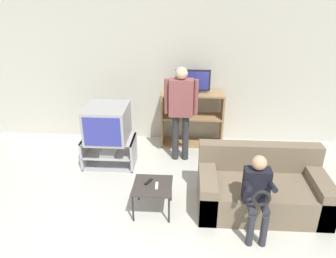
{
  "coord_description": "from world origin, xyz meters",
  "views": [
    {
      "loc": [
        0.46,
        -2.15,
        2.77
      ],
      "look_at": [
        0.2,
        1.93,
        0.9
      ],
      "focal_mm": 35.0,
      "sensor_mm": 36.0,
      "label": 1
    }
  ],
  "objects_px": {
    "tv_stand": "(110,152)",
    "couch": "(261,189)",
    "remote_control_white": "(157,186)",
    "remote_control_black": "(148,182)",
    "television_flat": "(193,82)",
    "snack_table": "(153,188)",
    "person_standing_adult": "(181,106)",
    "television_main": "(107,123)",
    "person_seated_child": "(257,191)",
    "media_shelf": "(192,118)"
  },
  "relations": [
    {
      "from": "tv_stand",
      "to": "couch",
      "type": "relative_size",
      "value": 0.5
    },
    {
      "from": "remote_control_white",
      "to": "remote_control_black",
      "type": "bearing_deg",
      "value": 142.45
    },
    {
      "from": "television_flat",
      "to": "remote_control_white",
      "type": "relative_size",
      "value": 4.13
    },
    {
      "from": "snack_table",
      "to": "person_standing_adult",
      "type": "distance_m",
      "value": 1.55
    },
    {
      "from": "tv_stand",
      "to": "snack_table",
      "type": "relative_size",
      "value": 1.66
    },
    {
      "from": "television_main",
      "to": "person_seated_child",
      "type": "distance_m",
      "value": 2.52
    },
    {
      "from": "tv_stand",
      "to": "television_flat",
      "type": "height_order",
      "value": "television_flat"
    },
    {
      "from": "couch",
      "to": "person_seated_child",
      "type": "xyz_separation_m",
      "value": [
        -0.17,
        -0.5,
        0.31
      ]
    },
    {
      "from": "snack_table",
      "to": "person_seated_child",
      "type": "relative_size",
      "value": 0.5
    },
    {
      "from": "television_main",
      "to": "television_flat",
      "type": "bearing_deg",
      "value": 32.85
    },
    {
      "from": "television_main",
      "to": "person_standing_adult",
      "type": "xyz_separation_m",
      "value": [
        1.14,
        0.27,
        0.21
      ]
    },
    {
      "from": "media_shelf",
      "to": "remote_control_black",
      "type": "xyz_separation_m",
      "value": [
        -0.56,
        -1.91,
        -0.1
      ]
    },
    {
      "from": "television_main",
      "to": "remote_control_black",
      "type": "distance_m",
      "value": 1.36
    },
    {
      "from": "remote_control_black",
      "to": "remote_control_white",
      "type": "relative_size",
      "value": 1.0
    },
    {
      "from": "couch",
      "to": "remote_control_white",
      "type": "bearing_deg",
      "value": -171.0
    },
    {
      "from": "couch",
      "to": "television_main",
      "type": "bearing_deg",
      "value": 157.22
    },
    {
      "from": "remote_control_white",
      "to": "person_standing_adult",
      "type": "xyz_separation_m",
      "value": [
        0.26,
        1.42,
        0.55
      ]
    },
    {
      "from": "tv_stand",
      "to": "remote_control_white",
      "type": "relative_size",
      "value": 5.71
    },
    {
      "from": "media_shelf",
      "to": "snack_table",
      "type": "bearing_deg",
      "value": -104.31
    },
    {
      "from": "remote_control_black",
      "to": "tv_stand",
      "type": "bearing_deg",
      "value": 154.43
    },
    {
      "from": "snack_table",
      "to": "television_main",
      "type": "bearing_deg",
      "value": 126.12
    },
    {
      "from": "media_shelf",
      "to": "television_flat",
      "type": "xyz_separation_m",
      "value": [
        -0.01,
        0.01,
        0.67
      ]
    },
    {
      "from": "television_flat",
      "to": "person_seated_child",
      "type": "bearing_deg",
      "value": -72.07
    },
    {
      "from": "tv_stand",
      "to": "media_shelf",
      "type": "relative_size",
      "value": 0.75
    },
    {
      "from": "television_flat",
      "to": "tv_stand",
      "type": "bearing_deg",
      "value": -147.21
    },
    {
      "from": "tv_stand",
      "to": "remote_control_black",
      "type": "bearing_deg",
      "value": -54.43
    },
    {
      "from": "remote_control_black",
      "to": "person_seated_child",
      "type": "distance_m",
      "value": 1.36
    },
    {
      "from": "snack_table",
      "to": "person_seated_child",
      "type": "xyz_separation_m",
      "value": [
        1.24,
        -0.31,
        0.23
      ]
    },
    {
      "from": "tv_stand",
      "to": "media_shelf",
      "type": "height_order",
      "value": "media_shelf"
    },
    {
      "from": "media_shelf",
      "to": "person_standing_adult",
      "type": "height_order",
      "value": "person_standing_adult"
    },
    {
      "from": "television_flat",
      "to": "remote_control_black",
      "type": "xyz_separation_m",
      "value": [
        -0.56,
        -1.92,
        -0.77
      ]
    },
    {
      "from": "media_shelf",
      "to": "person_standing_adult",
      "type": "xyz_separation_m",
      "value": [
        -0.19,
        -0.57,
        0.45
      ]
    },
    {
      "from": "television_flat",
      "to": "remote_control_white",
      "type": "bearing_deg",
      "value": -102.41
    },
    {
      "from": "television_main",
      "to": "television_flat",
      "type": "relative_size",
      "value": 1.15
    },
    {
      "from": "snack_table",
      "to": "couch",
      "type": "xyz_separation_m",
      "value": [
        1.41,
        0.19,
        -0.08
      ]
    },
    {
      "from": "remote_control_white",
      "to": "person_seated_child",
      "type": "height_order",
      "value": "person_seated_child"
    },
    {
      "from": "television_main",
      "to": "remote_control_black",
      "type": "xyz_separation_m",
      "value": [
        0.76,
        -1.07,
        -0.34
      ]
    },
    {
      "from": "media_shelf",
      "to": "person_seated_child",
      "type": "height_order",
      "value": "person_seated_child"
    },
    {
      "from": "television_flat",
      "to": "person_seated_child",
      "type": "distance_m",
      "value": 2.48
    },
    {
      "from": "television_main",
      "to": "person_standing_adult",
      "type": "height_order",
      "value": "person_standing_adult"
    },
    {
      "from": "media_shelf",
      "to": "remote_control_black",
      "type": "distance_m",
      "value": 2.0
    },
    {
      "from": "remote_control_white",
      "to": "couch",
      "type": "relative_size",
      "value": 0.09
    },
    {
      "from": "person_standing_adult",
      "to": "person_seated_child",
      "type": "height_order",
      "value": "person_standing_adult"
    },
    {
      "from": "television_flat",
      "to": "person_standing_adult",
      "type": "distance_m",
      "value": 0.65
    },
    {
      "from": "snack_table",
      "to": "couch",
      "type": "relative_size",
      "value": 0.3
    },
    {
      "from": "television_flat",
      "to": "person_standing_adult",
      "type": "height_order",
      "value": "person_standing_adult"
    },
    {
      "from": "tv_stand",
      "to": "television_main",
      "type": "bearing_deg",
      "value": -6.98
    },
    {
      "from": "media_shelf",
      "to": "couch",
      "type": "bearing_deg",
      "value": -63.06
    },
    {
      "from": "tv_stand",
      "to": "remote_control_white",
      "type": "bearing_deg",
      "value": -52.58
    },
    {
      "from": "tv_stand",
      "to": "television_main",
      "type": "xyz_separation_m",
      "value": [
        0.0,
        -0.0,
        0.51
      ]
    }
  ]
}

